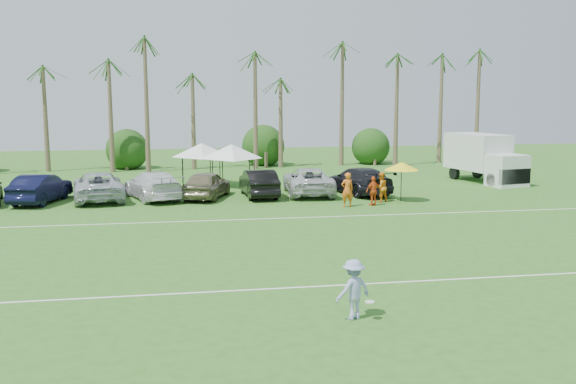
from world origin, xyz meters
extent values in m
plane|color=#2F641E|center=(0.00, 0.00, 0.00)|extent=(120.00, 120.00, 0.00)
cube|color=white|center=(0.00, 2.00, 0.01)|extent=(80.00, 0.10, 0.01)
cube|color=white|center=(0.00, 14.00, 0.01)|extent=(80.00, 0.10, 0.01)
cone|color=brown|center=(-12.00, 38.00, 5.00)|extent=(0.44, 0.44, 10.00)
cone|color=brown|center=(-8.00, 38.00, 5.50)|extent=(0.44, 0.44, 11.00)
cone|color=brown|center=(-4.00, 38.00, 4.00)|extent=(0.44, 0.44, 8.00)
cone|color=brown|center=(0.00, 38.00, 4.50)|extent=(0.44, 0.44, 9.00)
cone|color=brown|center=(4.00, 38.00, 5.00)|extent=(0.44, 0.44, 10.00)
cone|color=brown|center=(8.00, 38.00, 5.50)|extent=(0.44, 0.44, 11.00)
cone|color=brown|center=(13.00, 38.00, 4.00)|extent=(0.44, 0.44, 8.00)
cone|color=brown|center=(18.00, 38.00, 4.50)|extent=(0.44, 0.44, 9.00)
cone|color=brown|center=(23.00, 38.00, 5.00)|extent=(0.44, 0.44, 10.00)
cone|color=brown|center=(27.00, 38.00, 5.50)|extent=(0.44, 0.44, 11.00)
cylinder|color=brown|center=(-6.00, 39.00, 0.70)|extent=(0.30, 0.30, 1.40)
sphere|color=#184011|center=(-6.00, 39.00, 1.80)|extent=(4.00, 4.00, 4.00)
cylinder|color=brown|center=(6.00, 39.00, 0.70)|extent=(0.30, 0.30, 1.40)
sphere|color=#184011|center=(6.00, 39.00, 1.80)|extent=(4.00, 4.00, 4.00)
cylinder|color=brown|center=(16.00, 39.00, 0.70)|extent=(0.30, 0.30, 1.40)
sphere|color=#184011|center=(16.00, 39.00, 1.80)|extent=(4.00, 4.00, 4.00)
imported|color=orange|center=(7.63, 16.79, 0.98)|extent=(0.75, 0.52, 1.96)
imported|color=orange|center=(10.06, 18.12, 0.89)|extent=(1.03, 0.91, 1.77)
imported|color=#DA5018|center=(9.23, 16.97, 0.84)|extent=(1.06, 0.68, 1.68)
cube|color=silver|center=(20.17, 26.34, 2.15)|extent=(3.50, 5.25, 2.63)
cube|color=silver|center=(20.81, 23.03, 1.10)|extent=(2.73, 2.32, 2.21)
cube|color=black|center=(20.96, 22.26, 0.79)|extent=(2.43, 0.77, 1.05)
cube|color=#E5590C|center=(21.47, 26.59, 1.68)|extent=(0.34, 1.65, 0.95)
cylinder|color=black|center=(19.74, 23.04, 0.47)|extent=(0.49, 0.99, 0.95)
cylinder|color=black|center=(21.80, 23.44, 0.47)|extent=(0.49, 0.99, 0.95)
cylinder|color=black|center=(18.90, 27.37, 0.47)|extent=(0.49, 0.99, 0.95)
cylinder|color=black|center=(20.96, 27.77, 0.47)|extent=(0.49, 0.99, 0.95)
cylinder|color=black|center=(-1.41, 26.51, 0.98)|extent=(0.06, 0.06, 1.95)
cylinder|color=black|center=(1.32, 26.51, 0.98)|extent=(0.06, 0.06, 1.95)
cylinder|color=black|center=(-1.41, 29.24, 0.98)|extent=(0.06, 0.06, 1.95)
cylinder|color=black|center=(1.32, 29.24, 0.98)|extent=(0.06, 0.06, 1.95)
pyramid|color=white|center=(-0.05, 27.88, 2.93)|extent=(4.22, 4.22, 0.98)
cylinder|color=black|center=(0.52, 24.52, 0.99)|extent=(0.06, 0.06, 1.98)
cylinder|color=black|center=(3.29, 24.52, 0.99)|extent=(0.06, 0.06, 1.98)
cylinder|color=black|center=(0.52, 27.29, 0.99)|extent=(0.06, 0.06, 1.98)
cylinder|color=black|center=(3.29, 27.29, 0.99)|extent=(0.06, 0.06, 1.98)
pyramid|color=white|center=(1.90, 25.90, 2.97)|extent=(4.28, 4.28, 0.99)
cylinder|color=black|center=(11.29, 18.08, 1.06)|extent=(0.05, 0.05, 2.12)
cone|color=yellow|center=(11.29, 18.08, 2.12)|extent=(2.12, 2.12, 0.48)
imported|color=#98A2D7|center=(2.92, -1.18, 0.85)|extent=(1.26, 1.00, 1.71)
cylinder|color=white|center=(3.34, -1.41, 0.54)|extent=(0.27, 0.27, 0.03)
imported|color=black|center=(-9.74, 21.31, 0.85)|extent=(2.99, 5.45, 1.70)
imported|color=#B2B6BE|center=(-6.51, 21.69, 0.85)|extent=(3.70, 6.48, 1.70)
imported|color=silver|center=(-3.27, 21.60, 0.85)|extent=(4.13, 6.33, 1.70)
imported|color=#787051|center=(-0.04, 21.36, 0.85)|extent=(3.56, 5.38, 1.70)
imported|color=black|center=(3.19, 21.44, 0.85)|extent=(2.03, 5.25, 1.70)
imported|color=silver|center=(6.43, 21.77, 0.85)|extent=(3.30, 6.33, 1.70)
imported|color=black|center=(9.66, 21.52, 0.85)|extent=(3.66, 6.26, 1.70)
camera|label=1|loc=(-1.87, -17.89, 6.17)|focal=40.00mm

